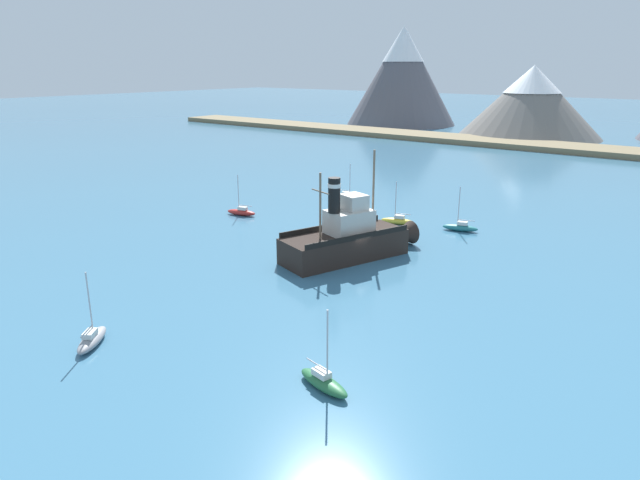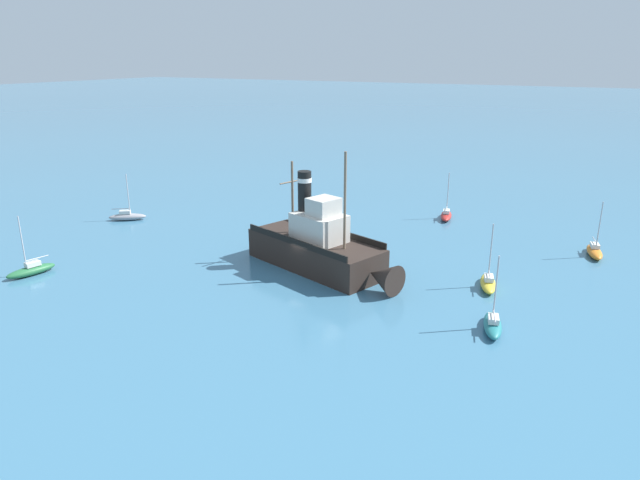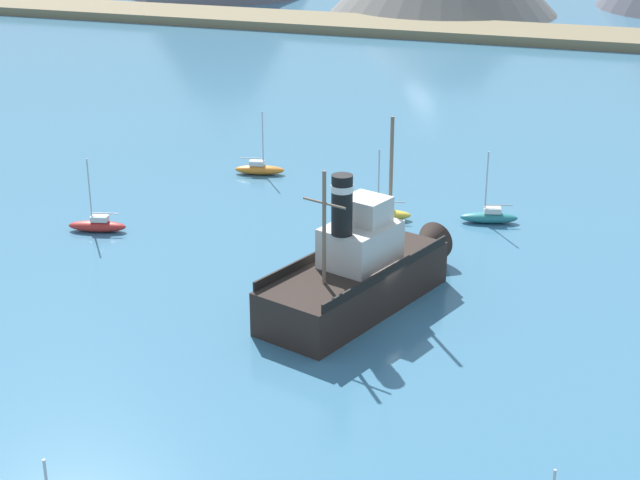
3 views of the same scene
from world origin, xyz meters
name	(u,v)px [view 2 (image 2 of 3)]	position (x,y,z in m)	size (l,w,h in m)	color
ground_plane	(309,273)	(0.00, 0.00, 0.00)	(600.00, 600.00, 0.00)	teal
old_tugboat	(320,248)	(-1.18, 0.41, 1.83)	(7.95, 14.73, 9.90)	#2D231E
sailboat_orange	(595,251)	(-15.16, 19.89, 0.43)	(3.95, 1.96, 4.90)	orange
sailboat_red	(446,215)	(-20.48, 5.27, 0.43)	(3.95, 1.97, 4.90)	#B22823
sailboat_teal	(493,324)	(3.26, 15.14, 0.43)	(3.96, 2.06, 4.90)	#23757A
sailboat_yellow	(488,283)	(-3.56, 13.36, 0.43)	(3.96, 2.11, 4.90)	gold
sailboat_green	(31,270)	(10.76, -19.14, 0.43)	(3.95, 1.89, 4.90)	#286B3D
sailboat_grey	(127,216)	(-4.25, -24.22, 0.43)	(3.15, 3.71, 4.90)	gray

